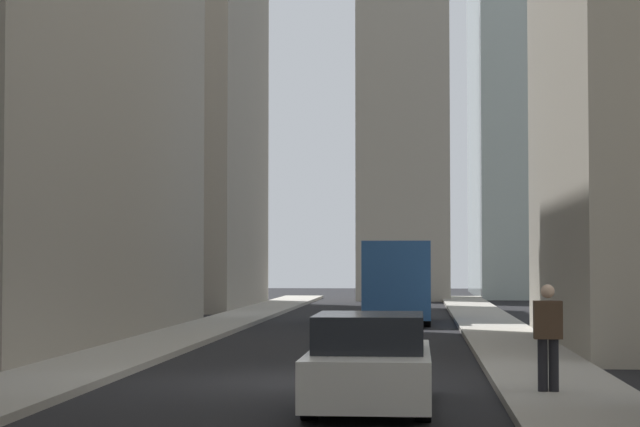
% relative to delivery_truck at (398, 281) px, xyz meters
% --- Properties ---
extents(ground_plane, '(135.00, 135.00, 0.00)m').
position_rel_delivery_truck_xyz_m(ground_plane, '(-19.31, 1.40, -1.46)').
color(ground_plane, black).
extents(sidewalk_right, '(90.00, 2.20, 0.14)m').
position_rel_delivery_truck_xyz_m(sidewalk_right, '(-19.31, 5.90, -1.39)').
color(sidewalk_right, '#A8A399').
rests_on(sidewalk_right, ground_plane).
extents(sidewalk_left, '(90.00, 2.20, 0.14)m').
position_rel_delivery_truck_xyz_m(sidewalk_left, '(-19.31, -3.10, -1.39)').
color(sidewalk_left, '#A8A399').
rests_on(sidewalk_left, ground_plane).
extents(building_right_far, '(12.65, 10.50, 25.89)m').
position_rel_delivery_truck_xyz_m(building_right_far, '(11.63, 11.99, 11.50)').
color(building_right_far, gray).
rests_on(building_right_far, ground_plane).
extents(delivery_truck, '(6.46, 2.25, 2.84)m').
position_rel_delivery_truck_xyz_m(delivery_truck, '(0.00, 0.00, 0.00)').
color(delivery_truck, '#285699').
rests_on(delivery_truck, ground_plane).
extents(sedan_white, '(4.30, 1.78, 1.42)m').
position_rel_delivery_truck_xyz_m(sedan_white, '(-23.04, 0.00, -0.80)').
color(sedan_white, silver).
rests_on(sedan_white, ground_plane).
extents(pedestrian, '(0.26, 0.44, 1.69)m').
position_rel_delivery_truck_xyz_m(pedestrian, '(-21.78, -2.76, -0.40)').
color(pedestrian, black).
rests_on(pedestrian, sidewalk_left).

